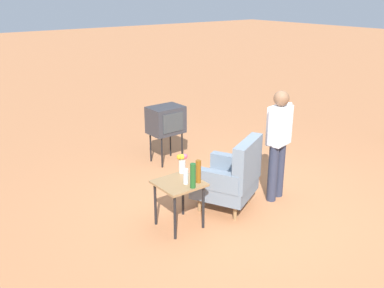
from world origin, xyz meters
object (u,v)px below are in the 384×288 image
object	(u,v)px
side_table	(179,189)
person_standing	(279,139)
bottle_tall_amber	(198,171)
flower_vase	(182,162)
armchair	(232,177)
tv_on_stand	(166,120)
bottle_wine_green	(193,176)
bottle_short_clear	(186,176)

from	to	relation	value
side_table	person_standing	size ratio (longest dim) A/B	0.39
side_table	bottle_tall_amber	world-z (taller)	bottle_tall_amber
person_standing	flower_vase	size ratio (longest dim) A/B	6.19
armchair	bottle_tall_amber	size ratio (longest dim) A/B	3.53
side_table	flower_vase	distance (m)	0.39
tv_on_stand	bottle_wine_green	size ratio (longest dim) A/B	3.22
tv_on_stand	bottle_tall_amber	world-z (taller)	tv_on_stand
bottle_wine_green	side_table	bearing A→B (deg)	-78.31
side_table	tv_on_stand	world-z (taller)	tv_on_stand
armchair	person_standing	size ratio (longest dim) A/B	0.65
tv_on_stand	bottle_tall_amber	distance (m)	2.33
side_table	tv_on_stand	bearing A→B (deg)	-119.82
tv_on_stand	bottle_short_clear	bearing A→B (deg)	62.21
tv_on_stand	side_table	bearing A→B (deg)	60.18
person_standing	bottle_wine_green	xyz separation A→B (m)	(1.57, 0.03, -0.14)
bottle_short_clear	bottle_wine_green	size ratio (longest dim) A/B	0.62
person_standing	bottle_tall_amber	size ratio (longest dim) A/B	5.47
tv_on_stand	bottle_short_clear	xyz separation A→B (m)	(1.09, 2.07, -0.05)
flower_vase	armchair	bearing A→B (deg)	157.27
tv_on_stand	person_standing	world-z (taller)	person_standing
flower_vase	person_standing	bearing A→B (deg)	163.32
tv_on_stand	armchair	bearing A→B (deg)	82.45
armchair	bottle_short_clear	distance (m)	0.86
side_table	flower_vase	world-z (taller)	flower_vase
bottle_wine_green	flower_vase	distance (m)	0.48
bottle_short_clear	bottle_wine_green	bearing A→B (deg)	91.23
armchair	tv_on_stand	size ratio (longest dim) A/B	1.03
person_standing	bottle_short_clear	size ratio (longest dim) A/B	8.20
bottle_wine_green	flower_vase	world-z (taller)	bottle_wine_green
side_table	bottle_wine_green	size ratio (longest dim) A/B	1.98
bottle_tall_amber	bottle_wine_green	distance (m)	0.17
person_standing	bottle_tall_amber	bearing A→B (deg)	-1.98
bottle_short_clear	bottle_wine_green	world-z (taller)	bottle_wine_green
side_table	bottle_wine_green	xyz separation A→B (m)	(-0.05, 0.23, 0.25)
bottle_tall_amber	bottle_short_clear	bearing A→B (deg)	-22.63
side_table	bottle_short_clear	bearing A→B (deg)	116.82
bottle_short_clear	armchair	bearing A→B (deg)	-177.60
person_standing	bottle_tall_amber	world-z (taller)	person_standing
bottle_wine_green	flower_vase	bearing A→B (deg)	-109.94
armchair	tv_on_stand	xyz separation A→B (m)	(-0.27, -2.04, 0.28)
tv_on_stand	bottle_short_clear	world-z (taller)	tv_on_stand
armchair	flower_vase	distance (m)	0.76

